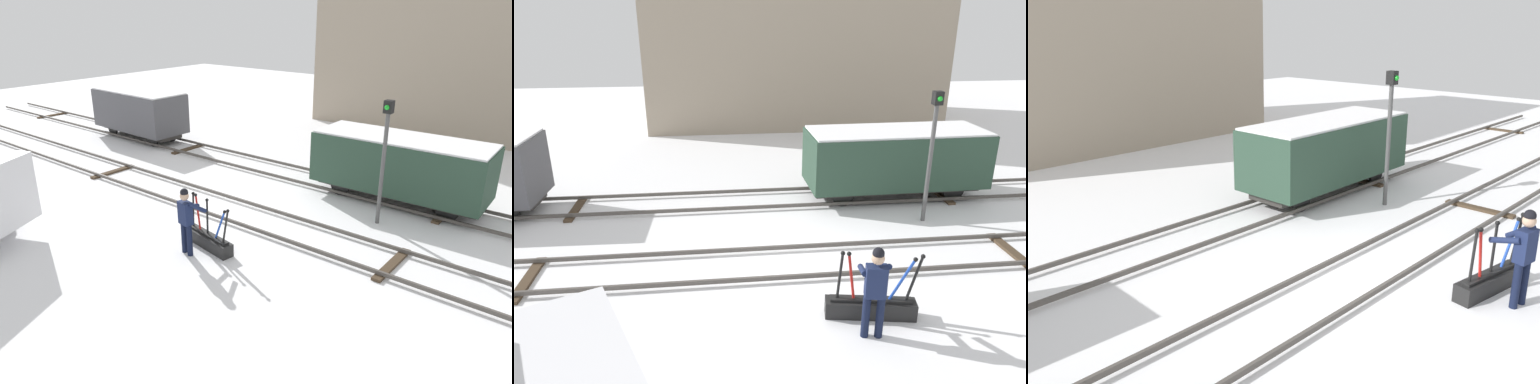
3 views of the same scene
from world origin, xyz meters
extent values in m
plane|color=white|center=(0.00, 0.00, 0.00)|extent=(60.00, 60.00, 0.00)
cube|color=#4C4742|center=(0.00, -0.72, 0.13)|extent=(44.00, 0.07, 0.10)
cube|color=#4C4742|center=(0.00, 0.72, 0.13)|extent=(44.00, 0.07, 0.10)
cube|color=#423323|center=(5.87, 0.00, 0.04)|extent=(0.24, 1.94, 0.08)
cube|color=#4C4742|center=(0.00, 3.43, 0.13)|extent=(44.00, 0.07, 0.10)
cube|color=#4C4742|center=(0.00, 4.87, 0.13)|extent=(44.00, 0.07, 0.10)
cube|color=#423323|center=(5.87, 4.15, 0.04)|extent=(0.24, 1.94, 0.08)
cube|color=#423323|center=(17.60, 4.15, 0.04)|extent=(0.24, 1.94, 0.08)
cube|color=black|center=(1.46, -2.17, 0.18)|extent=(1.83, 0.66, 0.36)
cube|color=black|center=(1.46, -2.17, 0.39)|extent=(1.63, 0.47, 0.06)
cylinder|color=black|center=(0.82, -2.07, 0.88)|extent=(0.13, 0.08, 1.05)
sphere|color=black|center=(0.86, -2.07, 1.41)|extent=(0.09, 0.09, 0.09)
cylinder|color=red|center=(1.05, -2.10, 0.88)|extent=(0.21, 0.09, 1.05)
sphere|color=black|center=(0.97, -2.09, 1.40)|extent=(0.09, 0.09, 0.09)
cylinder|color=black|center=(1.47, -2.18, 0.88)|extent=(0.09, 0.07, 1.05)
sphere|color=black|center=(1.49, -2.18, 1.41)|extent=(0.09, 0.09, 0.09)
cylinder|color=#1E47B7|center=(2.01, -2.27, 0.84)|extent=(0.50, 0.14, 0.98)
sphere|color=black|center=(2.23, -2.31, 1.31)|extent=(0.09, 0.09, 0.09)
cylinder|color=black|center=(2.24, -2.31, 0.87)|extent=(0.30, 0.10, 1.04)
sphere|color=black|center=(2.36, -2.33, 1.38)|extent=(0.09, 0.09, 0.09)
cylinder|color=#111831|center=(1.16, -2.77, 0.44)|extent=(0.15, 0.15, 0.88)
cylinder|color=#111831|center=(1.42, -2.82, 0.44)|extent=(0.15, 0.15, 0.88)
cube|color=#192347|center=(1.29, -2.79, 1.19)|extent=(0.42, 0.30, 0.62)
sphere|color=tan|center=(1.29, -2.79, 1.67)|extent=(0.24, 0.24, 0.24)
sphere|color=black|center=(1.29, -2.79, 1.77)|extent=(0.22, 0.22, 0.22)
cylinder|color=#192347|center=(1.13, -2.48, 1.26)|extent=(0.21, 0.61, 0.27)
cylinder|color=#192347|center=(1.54, -2.59, 1.34)|extent=(0.20, 0.56, 0.42)
cylinder|color=#4C4C4C|center=(4.45, 2.17, 1.70)|extent=(0.12, 0.12, 3.40)
cube|color=black|center=(4.45, 2.17, 3.58)|extent=(0.24, 0.24, 0.36)
sphere|color=green|center=(4.45, 2.04, 3.58)|extent=(0.14, 0.14, 0.14)
cube|color=#2D2B28|center=(4.22, 4.15, 0.40)|extent=(5.39, 1.36, 0.20)
cube|color=#284233|center=(4.22, 4.15, 1.35)|extent=(5.69, 2.20, 1.69)
cube|color=white|center=(4.22, 4.15, 2.22)|extent=(5.58, 2.12, 0.06)
cylinder|color=black|center=(2.39, 3.54, 0.35)|extent=(0.70, 0.11, 0.70)
cylinder|color=black|center=(2.37, 4.70, 0.35)|extent=(0.70, 0.11, 0.70)
cylinder|color=black|center=(6.07, 3.60, 0.35)|extent=(0.70, 0.11, 0.70)
cylinder|color=black|center=(6.04, 4.76, 0.35)|extent=(0.70, 0.11, 0.70)
camera|label=1|loc=(9.70, -10.45, 6.20)|focal=33.18mm
camera|label=2|loc=(-1.46, -9.92, 5.76)|focal=33.25mm
camera|label=3|loc=(-8.01, -5.71, 4.98)|focal=37.43mm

